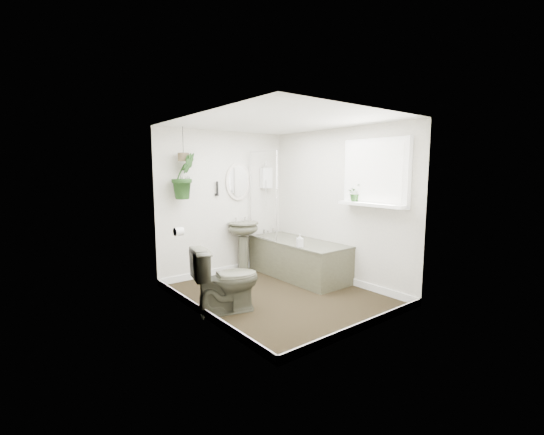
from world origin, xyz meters
TOP-DOWN VIEW (x-y plane):
  - floor at (0.00, 0.00)m, footprint 2.30×2.80m
  - ceiling at (0.00, 0.00)m, footprint 2.30×2.80m
  - wall_back at (0.00, 1.41)m, footprint 2.30×0.02m
  - wall_front at (0.00, -1.41)m, footprint 2.30×0.02m
  - wall_left at (-1.16, 0.00)m, footprint 0.02×2.80m
  - wall_right at (1.16, 0.00)m, footprint 0.02×2.80m
  - skirting at (0.00, 0.00)m, footprint 2.30×2.80m
  - bathtub at (0.80, 0.50)m, footprint 0.72×1.72m
  - bath_screen at (0.47, 0.99)m, footprint 0.04×0.72m
  - shower_box at (0.80, 1.34)m, footprint 0.20×0.10m
  - oval_mirror at (0.25, 1.37)m, footprint 0.46×0.03m
  - wall_sconce at (-0.15, 1.36)m, footprint 0.04×0.04m
  - toilet_roll_holder at (-1.10, 0.70)m, footprint 0.11×0.11m
  - window_recess at (1.09, -0.70)m, footprint 0.08×1.00m
  - window_sill at (1.02, -0.70)m, footprint 0.18×1.00m
  - window_blinds at (1.04, -0.70)m, footprint 0.01×0.86m
  - toilet at (-0.85, -0.05)m, footprint 0.87×0.63m
  - pedestal_sink at (0.25, 1.23)m, footprint 0.56×0.50m
  - sill_plant at (1.05, -0.40)m, footprint 0.26×0.24m
  - hanging_plant at (-0.75, 1.25)m, footprint 0.40×0.35m
  - soap_bottle at (0.51, 0.15)m, footprint 0.11×0.12m
  - hanging_pot at (-0.75, 1.25)m, footprint 0.16×0.16m

SIDE VIEW (x-z plane):
  - floor at x=0.00m, z-range -0.02..0.00m
  - skirting at x=0.00m, z-range 0.00..0.10m
  - bathtub at x=0.80m, z-range 0.00..0.58m
  - toilet at x=-0.85m, z-range 0.00..0.80m
  - pedestal_sink at x=0.25m, z-range 0.00..0.84m
  - soap_bottle at x=0.51m, z-range 0.58..0.77m
  - toilet_roll_holder at x=-1.10m, z-range 0.84..0.96m
  - wall_back at x=0.00m, z-range 0.00..2.30m
  - wall_front at x=0.00m, z-range 0.00..2.30m
  - wall_left at x=-1.16m, z-range 0.00..2.30m
  - wall_right at x=1.16m, z-range 0.00..2.30m
  - window_sill at x=1.02m, z-range 1.21..1.25m
  - bath_screen at x=0.47m, z-range 0.58..1.98m
  - sill_plant at x=1.05m, z-range 1.25..1.49m
  - wall_sconce at x=-0.15m, z-range 1.29..1.51m
  - oval_mirror at x=0.25m, z-range 1.19..1.81m
  - shower_box at x=0.80m, z-range 1.38..1.73m
  - hanging_plant at x=-0.75m, z-range 1.27..1.93m
  - window_recess at x=1.09m, z-range 1.20..2.10m
  - window_blinds at x=1.04m, z-range 1.27..2.03m
  - hanging_pot at x=-0.75m, z-range 1.81..1.93m
  - ceiling at x=0.00m, z-range 2.30..2.32m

